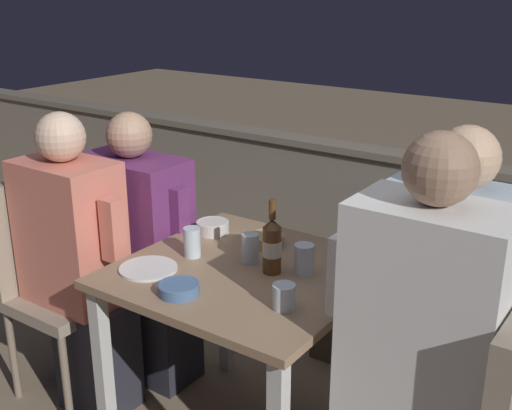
{
  "coord_description": "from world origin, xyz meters",
  "views": [
    {
      "loc": [
        1.2,
        -1.66,
        1.7
      ],
      "look_at": [
        0.0,
        0.06,
        0.96
      ],
      "focal_mm": 45.0,
      "sensor_mm": 36.0,
      "label": 1
    }
  ],
  "objects_px": {
    "chair_right_far": "(498,369)",
    "person_blue_shirt": "(438,325)",
    "beer_bottle": "(272,245)",
    "potted_plant": "(139,217)",
    "chair_left_far": "(111,246)",
    "person_purple_stripe": "(143,251)",
    "person_white_polo": "(410,367)",
    "chair_left_near": "(49,267)",
    "person_coral_top": "(79,266)"
  },
  "relations": [
    {
      "from": "chair_left_far",
      "to": "chair_right_far",
      "type": "xyz_separation_m",
      "value": [
        1.7,
        0.01,
        0.0
      ]
    },
    {
      "from": "person_coral_top",
      "to": "chair_right_far",
      "type": "distance_m",
      "value": 1.58
    },
    {
      "from": "chair_left_far",
      "to": "potted_plant",
      "type": "bearing_deg",
      "value": 125.58
    },
    {
      "from": "person_white_polo",
      "to": "beer_bottle",
      "type": "bearing_deg",
      "value": 162.29
    },
    {
      "from": "beer_bottle",
      "to": "potted_plant",
      "type": "height_order",
      "value": "beer_bottle"
    },
    {
      "from": "chair_left_near",
      "to": "person_blue_shirt",
      "type": "bearing_deg",
      "value": 11.42
    },
    {
      "from": "chair_left_near",
      "to": "person_white_polo",
      "type": "bearing_deg",
      "value": -0.06
    },
    {
      "from": "chair_left_near",
      "to": "potted_plant",
      "type": "distance_m",
      "value": 0.99
    },
    {
      "from": "chair_left_far",
      "to": "person_purple_stripe",
      "type": "height_order",
      "value": "person_purple_stripe"
    },
    {
      "from": "chair_left_near",
      "to": "person_coral_top",
      "type": "relative_size",
      "value": 0.76
    },
    {
      "from": "chair_right_far",
      "to": "person_blue_shirt",
      "type": "relative_size",
      "value": 0.72
    },
    {
      "from": "beer_bottle",
      "to": "potted_plant",
      "type": "xyz_separation_m",
      "value": [
        -1.38,
        0.72,
        -0.41
      ]
    },
    {
      "from": "chair_left_far",
      "to": "beer_bottle",
      "type": "height_order",
      "value": "beer_bottle"
    },
    {
      "from": "person_blue_shirt",
      "to": "potted_plant",
      "type": "xyz_separation_m",
      "value": [
        -1.94,
        0.59,
        -0.22
      ]
    },
    {
      "from": "person_purple_stripe",
      "to": "person_white_polo",
      "type": "height_order",
      "value": "person_white_polo"
    },
    {
      "from": "chair_left_near",
      "to": "chair_left_far",
      "type": "relative_size",
      "value": 1.0
    },
    {
      "from": "chair_left_near",
      "to": "person_blue_shirt",
      "type": "distance_m",
      "value": 1.59
    },
    {
      "from": "person_coral_top",
      "to": "potted_plant",
      "type": "height_order",
      "value": "person_coral_top"
    },
    {
      "from": "beer_bottle",
      "to": "chair_left_near",
      "type": "bearing_deg",
      "value": -169.44
    },
    {
      "from": "person_purple_stripe",
      "to": "potted_plant",
      "type": "distance_m",
      "value": 0.89
    },
    {
      "from": "person_purple_stripe",
      "to": "beer_bottle",
      "type": "height_order",
      "value": "person_purple_stripe"
    },
    {
      "from": "person_purple_stripe",
      "to": "person_blue_shirt",
      "type": "bearing_deg",
      "value": 0.52
    },
    {
      "from": "potted_plant",
      "to": "beer_bottle",
      "type": "bearing_deg",
      "value": -27.63
    },
    {
      "from": "person_purple_stripe",
      "to": "person_blue_shirt",
      "type": "height_order",
      "value": "person_blue_shirt"
    },
    {
      "from": "beer_bottle",
      "to": "potted_plant",
      "type": "distance_m",
      "value": 1.61
    },
    {
      "from": "person_white_polo",
      "to": "person_blue_shirt",
      "type": "relative_size",
      "value": 1.03
    },
    {
      "from": "chair_left_near",
      "to": "beer_bottle",
      "type": "distance_m",
      "value": 1.05
    },
    {
      "from": "chair_left_far",
      "to": "person_white_polo",
      "type": "height_order",
      "value": "person_white_polo"
    },
    {
      "from": "person_coral_top",
      "to": "potted_plant",
      "type": "distance_m",
      "value": 1.1
    },
    {
      "from": "chair_left_near",
      "to": "person_coral_top",
      "type": "distance_m",
      "value": 0.21
    },
    {
      "from": "person_purple_stripe",
      "to": "beer_bottle",
      "type": "bearing_deg",
      "value": -8.86
    },
    {
      "from": "person_white_polo",
      "to": "chair_right_far",
      "type": "bearing_deg",
      "value": 62.11
    },
    {
      "from": "chair_left_far",
      "to": "person_purple_stripe",
      "type": "distance_m",
      "value": 0.2
    },
    {
      "from": "person_white_polo",
      "to": "person_blue_shirt",
      "type": "distance_m",
      "value": 0.32
    },
    {
      "from": "person_purple_stripe",
      "to": "person_coral_top",
      "type": "bearing_deg",
      "value": -99.72
    },
    {
      "from": "chair_left_near",
      "to": "chair_right_far",
      "type": "relative_size",
      "value": 1.0
    },
    {
      "from": "person_purple_stripe",
      "to": "beer_bottle",
      "type": "xyz_separation_m",
      "value": [
        0.75,
        -0.12,
        0.25
      ]
    },
    {
      "from": "potted_plant",
      "to": "person_purple_stripe",
      "type": "bearing_deg",
      "value": -43.71
    },
    {
      "from": "chair_left_near",
      "to": "potted_plant",
      "type": "xyz_separation_m",
      "value": [
        -0.38,
        0.91,
        -0.14
      ]
    },
    {
      "from": "person_coral_top",
      "to": "chair_left_far",
      "type": "relative_size",
      "value": 1.31
    },
    {
      "from": "person_purple_stripe",
      "to": "chair_right_far",
      "type": "xyz_separation_m",
      "value": [
        1.5,
        0.01,
        -0.03
      ]
    },
    {
      "from": "person_coral_top",
      "to": "person_purple_stripe",
      "type": "distance_m",
      "value": 0.31
    },
    {
      "from": "chair_right_far",
      "to": "person_blue_shirt",
      "type": "distance_m",
      "value": 0.22
    },
    {
      "from": "chair_left_near",
      "to": "chair_left_far",
      "type": "distance_m",
      "value": 0.31
    },
    {
      "from": "person_coral_top",
      "to": "person_white_polo",
      "type": "distance_m",
      "value": 1.39
    },
    {
      "from": "person_coral_top",
      "to": "person_blue_shirt",
      "type": "distance_m",
      "value": 1.39
    },
    {
      "from": "person_white_polo",
      "to": "chair_right_far",
      "type": "xyz_separation_m",
      "value": [
        0.17,
        0.32,
        -0.12
      ]
    },
    {
      "from": "chair_left_far",
      "to": "beer_bottle",
      "type": "bearing_deg",
      "value": -7.01
    },
    {
      "from": "chair_left_near",
      "to": "person_white_polo",
      "type": "distance_m",
      "value": 1.59
    },
    {
      "from": "person_purple_stripe",
      "to": "chair_right_far",
      "type": "height_order",
      "value": "person_purple_stripe"
    }
  ]
}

